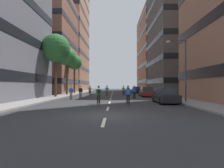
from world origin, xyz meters
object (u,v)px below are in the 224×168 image
street_tree_far (74,63)px  skater_5 (128,90)px  streetlamp_right (182,63)px  skater_0 (107,90)px  street_tree_mid (67,57)px  skater_9 (90,89)px  skater_10 (99,93)px  skater_6 (128,94)px  skater_7 (134,91)px  skater_2 (71,92)px  parked_car_mid (146,92)px  parked_car_far (165,96)px  street_tree_near (56,48)px  skater_4 (89,89)px  parked_car_near (136,90)px  skater_3 (80,92)px  skater_1 (123,90)px  skater_8 (107,90)px

street_tree_far → skater_5: bearing=-27.3°
streetlamp_right → skater_0: 15.60m
street_tree_mid → skater_9: bearing=47.9°
skater_10 → skater_9: bearing=100.0°
skater_6 → streetlamp_right: bearing=20.5°
skater_7 → skater_2: bearing=-171.3°
parked_car_mid → skater_9: 13.16m
parked_car_far → skater_6: (-3.85, -1.53, 0.32)m
street_tree_far → skater_2: (3.30, -16.55, -5.85)m
street_tree_near → street_tree_far: street_tree_near is taller
parked_car_mid → skater_4: size_ratio=2.47×
parked_car_near → skater_3: bearing=-117.4°
skater_1 → street_tree_mid: bearing=169.2°
skater_4 → skater_7: 17.29m
parked_car_far → parked_car_mid: bearing=90.0°
parked_car_far → skater_7: 6.13m
skater_8 → parked_car_near: bearing=65.1°
skater_7 → skater_10: size_ratio=1.00×
skater_4 → skater_1: bearing=-49.1°
skater_0 → skater_3: same height
parked_car_far → skater_9: 21.43m
street_tree_mid → parked_car_near: bearing=33.8°
parked_car_mid → streetlamp_right: bearing=-78.6°
parked_car_near → skater_0: size_ratio=2.47×
skater_5 → skater_2: bearing=-126.9°
street_tree_near → skater_5: (11.33, 6.68, -6.35)m
parked_car_mid → skater_9: bearing=140.6°
skater_0 → skater_2: bearing=-114.8°
skater_7 → skater_10: same height
street_tree_near → skater_2: size_ratio=5.25×
skater_2 → skater_6: same height
streetlamp_right → skater_7: bearing=132.1°
street_tree_mid → skater_1: 12.17m
street_tree_mid → skater_4: 9.26m
street_tree_mid → skater_0: bearing=-9.9°
skater_3 → skater_6: bearing=-50.2°
street_tree_near → skater_8: size_ratio=5.25×
parked_car_far → skater_4: (-10.60, 20.86, 0.29)m
skater_0 → skater_5: (3.84, 1.65, 0.00)m
parked_car_far → skater_1: bearing=105.6°
skater_4 → skater_5: (8.01, -5.81, 0.00)m
parked_car_near → skater_8: (-6.34, -13.66, 0.32)m
street_tree_mid → streetlamp_right: 21.43m
skater_4 → skater_8: bearing=-67.9°
street_tree_near → streetlamp_right: 17.97m
parked_car_far → skater_2: 11.48m
street_tree_near → skater_4: bearing=75.1°
skater_10 → skater_2: bearing=126.8°
parked_car_far → skater_9: skater_9 is taller
street_tree_far → skater_7: street_tree_far is taller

